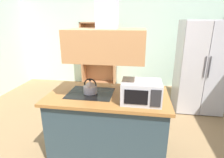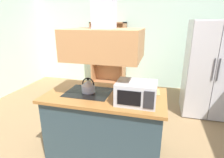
# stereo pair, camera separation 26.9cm
# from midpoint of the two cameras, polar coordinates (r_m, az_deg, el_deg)

# --- Properties ---
(ground_plane) EXTENTS (7.80, 7.80, 0.00)m
(ground_plane) POSITION_cam_midpoint_polar(r_m,az_deg,el_deg) (2.95, -1.32, -20.34)
(ground_plane) COLOR olive
(wall_back) EXTENTS (6.00, 0.12, 2.70)m
(wall_back) POSITION_cam_midpoint_polar(r_m,az_deg,el_deg) (5.29, 7.90, 12.52)
(wall_back) COLOR silver
(wall_back) RESTS_ON ground
(kitchen_island) EXTENTS (1.58, 0.87, 0.90)m
(kitchen_island) POSITION_cam_midpoint_polar(r_m,az_deg,el_deg) (2.61, 0.99, -13.87)
(kitchen_island) COLOR #2C3F47
(kitchen_island) RESTS_ON ground
(range_hood) EXTENTS (0.90, 0.70, 1.32)m
(range_hood) POSITION_cam_midpoint_polar(r_m,az_deg,el_deg) (2.23, 1.17, 14.25)
(range_hood) COLOR #B77E4B
(refrigerator) EXTENTS (0.90, 0.77, 1.85)m
(refrigerator) POSITION_cam_midpoint_polar(r_m,az_deg,el_deg) (4.08, 30.15, 2.63)
(refrigerator) COLOR #B7B6B9
(refrigerator) RESTS_ON ground
(dish_cabinet) EXTENTS (0.96, 0.40, 1.79)m
(dish_cabinet) POSITION_cam_midpoint_polar(r_m,az_deg,el_deg) (5.27, 0.43, 6.58)
(dish_cabinet) COLOR #A97147
(dish_cabinet) RESTS_ON ground
(kettle) EXTENTS (0.18, 0.18, 0.20)m
(kettle) POSITION_cam_midpoint_polar(r_m,az_deg,el_deg) (2.44, -4.36, -2.34)
(kettle) COLOR #B8BAC8
(kettle) RESTS_ON kitchen_island
(cutting_board) EXTENTS (0.35, 0.26, 0.02)m
(cutting_board) POSITION_cam_midpoint_polar(r_m,az_deg,el_deg) (2.54, 13.93, -3.88)
(cutting_board) COLOR tan
(cutting_board) RESTS_ON kitchen_island
(microwave) EXTENTS (0.46, 0.35, 0.26)m
(microwave) POSITION_cam_midpoint_polar(r_m,az_deg,el_deg) (2.14, 11.22, -4.37)
(microwave) COLOR #B7BABF
(microwave) RESTS_ON kitchen_island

